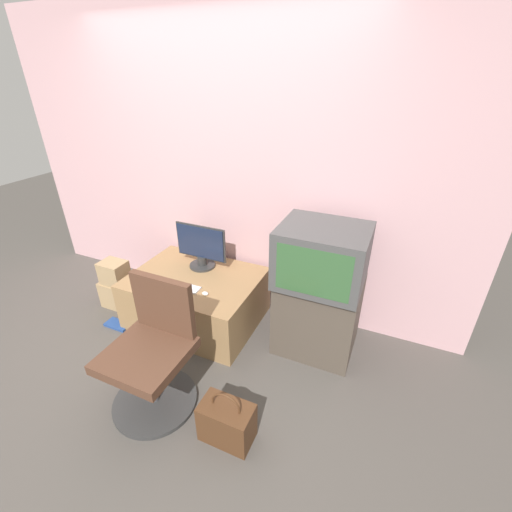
# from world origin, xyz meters

# --- Properties ---
(ground_plane) EXTENTS (12.00, 12.00, 0.00)m
(ground_plane) POSITION_xyz_m (0.00, 0.00, 0.00)
(ground_plane) COLOR #4C4742
(wall_back) EXTENTS (4.40, 0.05, 2.60)m
(wall_back) POSITION_xyz_m (0.00, 1.32, 1.30)
(wall_back) COLOR #CC9EA3
(wall_back) RESTS_ON ground_plane
(desk) EXTENTS (1.12, 0.84, 0.46)m
(desk) POSITION_xyz_m (-0.06, 0.83, 0.23)
(desk) COLOR #937047
(desk) RESTS_ON ground_plane
(side_stand) EXTENTS (0.62, 0.53, 0.64)m
(side_stand) POSITION_xyz_m (1.04, 0.94, 0.32)
(side_stand) COLOR #4C4238
(side_stand) RESTS_ON ground_plane
(main_monitor) EXTENTS (0.50, 0.24, 0.41)m
(main_monitor) POSITION_xyz_m (-0.09, 1.02, 0.66)
(main_monitor) COLOR #2D2D2D
(main_monitor) RESTS_ON desk
(keyboard) EXTENTS (0.37, 0.10, 0.01)m
(keyboard) POSITION_xyz_m (-0.08, 0.65, 0.47)
(keyboard) COLOR silver
(keyboard) RESTS_ON desk
(mouse) EXTENTS (0.05, 0.04, 0.03)m
(mouse) POSITION_xyz_m (0.18, 0.63, 0.48)
(mouse) COLOR silver
(mouse) RESTS_ON desk
(crt_tv) EXTENTS (0.63, 0.52, 0.46)m
(crt_tv) POSITION_xyz_m (1.03, 0.91, 0.87)
(crt_tv) COLOR #474747
(crt_tv) RESTS_ON side_stand
(office_chair) EXTENTS (0.58, 0.58, 0.91)m
(office_chair) POSITION_xyz_m (0.17, -0.03, 0.39)
(office_chair) COLOR #333333
(office_chair) RESTS_ON ground_plane
(cardboard_box_lower) EXTENTS (0.33, 0.21, 0.27)m
(cardboard_box_lower) POSITION_xyz_m (-0.87, 0.69, 0.13)
(cardboard_box_lower) COLOR #A3845B
(cardboard_box_lower) RESTS_ON ground_plane
(cardboard_box_upper) EXTENTS (0.24, 0.19, 0.22)m
(cardboard_box_upper) POSITION_xyz_m (-0.87, 0.69, 0.38)
(cardboard_box_upper) COLOR #A3845B
(cardboard_box_upper) RESTS_ON cardboard_box_lower
(handbag) EXTENTS (0.33, 0.19, 0.39)m
(handbag) POSITION_xyz_m (0.76, -0.11, 0.14)
(handbag) COLOR #4C2D19
(handbag) RESTS_ON ground_plane
(book) EXTENTS (0.23, 0.12, 0.02)m
(book) POSITION_xyz_m (-0.67, 0.44, 0.01)
(book) COLOR navy
(book) RESTS_ON ground_plane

